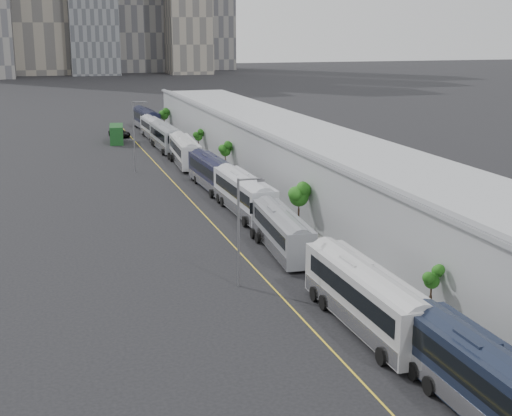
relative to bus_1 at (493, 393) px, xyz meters
name	(u,v)px	position (x,y,z in m)	size (l,w,h in m)	color
sidewalk	(330,227)	(6.42, 34.95, -1.60)	(10.00, 170.00, 0.12)	gray
lane_line	(225,237)	(-4.08, 34.95, -1.65)	(0.12, 160.00, 0.02)	gold
depot	(369,189)	(10.41, 34.95, 1.85)	(12.45, 160.40, 7.20)	gray
bus_1	(493,393)	(0.00, 0.00, 0.00)	(3.00, 13.49, 3.94)	black
bus_2	(366,303)	(-0.76, 12.28, 0.06)	(3.09, 13.96, 4.08)	#B3B3B6
bus_3	(282,235)	(-0.57, 29.00, -0.16)	(3.37, 12.35, 3.57)	slate
bus_4	(244,197)	(0.01, 42.65, 0.05)	(3.07, 13.91, 4.05)	silver
bus_5	(212,175)	(-0.27, 55.22, -0.04)	(3.09, 13.24, 3.85)	black
bus_6	(185,154)	(-0.35, 71.27, -0.01)	(3.48, 13.50, 3.91)	silver
bus_7	(166,139)	(-0.58, 85.10, 0.02)	(3.03, 13.69, 3.99)	gray
bus_8	(154,130)	(-0.46, 97.79, -0.13)	(2.86, 12.48, 3.63)	silver
bus_9	(146,121)	(0.05, 109.94, 0.01)	(3.45, 13.67, 3.96)	black
tree_1	(432,280)	(3.70, 12.01, 1.17)	(1.04, 1.04, 3.47)	black
tree_2	(299,194)	(3.29, 35.33, 1.78)	(1.87, 1.87, 4.41)	black
tree_3	(225,150)	(3.49, 63.45, 1.59)	(1.45, 1.45, 4.03)	black
tree_4	(198,136)	(3.60, 80.07, 1.07)	(1.24, 1.24, 3.42)	black
tree_5	(164,114)	(3.38, 108.75, 1.31)	(1.68, 1.68, 3.84)	black
street_lamp_near	(241,224)	(-6.19, 22.00, 3.09)	(2.04, 0.22, 8.16)	#59595E
street_lamp_far	(135,132)	(-7.56, 68.17, 3.76)	(2.04, 0.22, 9.45)	#59595E
shipping_container	(117,134)	(-7.20, 94.89, -0.18)	(2.17, 6.72, 2.97)	#123A16
suv	(120,133)	(-5.97, 101.64, -0.92)	(2.46, 5.33, 1.48)	black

